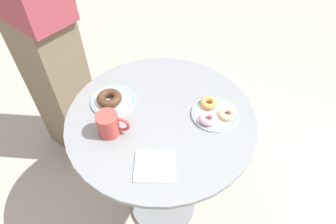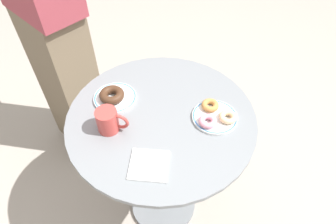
# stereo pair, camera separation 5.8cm
# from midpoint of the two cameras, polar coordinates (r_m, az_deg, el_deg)

# --- Properties ---
(ground_plane) EXTENTS (7.00, 7.00, 0.02)m
(ground_plane) POSITION_cam_midpoint_polar(r_m,az_deg,el_deg) (1.79, -1.88, -17.53)
(ground_plane) COLOR #9E9389
(cafe_table) EXTENTS (0.73, 0.73, 0.77)m
(cafe_table) POSITION_cam_midpoint_polar(r_m,az_deg,el_deg) (1.30, -2.47, -7.36)
(cafe_table) COLOR slate
(cafe_table) RESTS_ON ground
(plate_left) EXTENTS (0.17, 0.17, 0.01)m
(plate_left) POSITION_cam_midpoint_polar(r_m,az_deg,el_deg) (1.20, -12.00, 2.12)
(plate_left) COLOR white
(plate_left) RESTS_ON cafe_table
(plate_right) EXTENTS (0.17, 0.17, 0.01)m
(plate_right) POSITION_cam_midpoint_polar(r_m,az_deg,el_deg) (1.13, 7.48, -0.44)
(plate_right) COLOR white
(plate_right) RESTS_ON cafe_table
(donut_chocolate) EXTENTS (0.12, 0.12, 0.03)m
(donut_chocolate) POSITION_cam_midpoint_polar(r_m,az_deg,el_deg) (1.18, -12.66, 2.59)
(donut_chocolate) COLOR #422819
(donut_chocolate) RESTS_ON plate_left
(donut_glazed) EXTENTS (0.07, 0.07, 0.02)m
(donut_glazed) POSITION_cam_midpoint_polar(r_m,az_deg,el_deg) (1.12, 9.94, -0.33)
(donut_glazed) COLOR #E0B789
(donut_glazed) RESTS_ON plate_right
(donut_old_fashioned) EXTENTS (0.09, 0.09, 0.02)m
(donut_old_fashioned) POSITION_cam_midpoint_polar(r_m,az_deg,el_deg) (1.15, 6.44, 1.73)
(donut_old_fashioned) COLOR #BC7F42
(donut_old_fashioned) RESTS_ON plate_right
(donut_pink_frosted) EXTENTS (0.08, 0.08, 0.02)m
(donut_pink_frosted) POSITION_cam_midpoint_polar(r_m,az_deg,el_deg) (1.09, 6.25, -1.34)
(donut_pink_frosted) COLOR pink
(donut_pink_frosted) RESTS_ON plate_right
(paper_napkin) EXTENTS (0.14, 0.13, 0.01)m
(paper_napkin) POSITION_cam_midpoint_polar(r_m,az_deg,el_deg) (0.99, -4.43, -10.44)
(paper_napkin) COLOR white
(paper_napkin) RESTS_ON cafe_table
(coffee_mug) EXTENTS (0.12, 0.08, 0.09)m
(coffee_mug) POSITION_cam_midpoint_polar(r_m,az_deg,el_deg) (1.07, -12.83, -2.36)
(coffee_mug) COLOR #B73D38
(coffee_mug) RESTS_ON cafe_table
(person_figure) EXTENTS (0.44, 0.39, 1.72)m
(person_figure) POSITION_cam_midpoint_polar(r_m,az_deg,el_deg) (1.57, -24.75, 14.21)
(person_figure) COLOR brown
(person_figure) RESTS_ON ground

